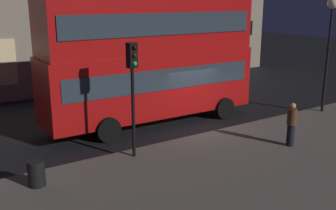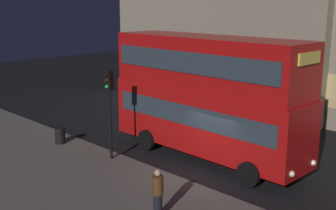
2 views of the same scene
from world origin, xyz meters
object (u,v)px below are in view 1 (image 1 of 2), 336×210
Objects in this scene: street_lamp at (331,27)px; pedestrian at (291,124)px; traffic_light_near_kerb at (133,76)px; double_decker_bus at (150,56)px; litter_bin at (36,173)px; traffic_light_far_side at (248,40)px.

pedestrian is at bearing -155.37° from street_lamp.
double_decker_bus is at bearing 42.71° from traffic_light_near_kerb.
double_decker_bus is at bearing 156.98° from street_lamp.
litter_bin is (-9.04, 1.90, -0.46)m from pedestrian.
double_decker_bus reaches higher than traffic_light_far_side.
litter_bin is at bearing -78.26° from pedestrian.
traffic_light_near_kerb is 6.29m from pedestrian.
double_decker_bus is 8.67m from street_lamp.
pedestrian is 9.25m from litter_bin.
litter_bin is (-14.19, -0.46, -3.72)m from street_lamp.
litter_bin is at bearing -178.13° from street_lamp.
pedestrian is (-5.15, -2.36, -3.26)m from street_lamp.
double_decker_bus is 2.36× the size of traffic_light_far_side.
double_decker_bus is 9.40m from traffic_light_far_side.
street_lamp reaches higher than litter_bin.
double_decker_bus reaches higher than litter_bin.
traffic_light_far_side is at bearing 24.28° from litter_bin.
pedestrian is (5.47, -2.33, -2.04)m from traffic_light_near_kerb.
street_lamp is 6.83× the size of litter_bin.
street_lamp is at bearing -22.04° from double_decker_bus.
litter_bin is (-3.57, -0.44, -2.50)m from traffic_light_near_kerb.
pedestrian reaches higher than litter_bin.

